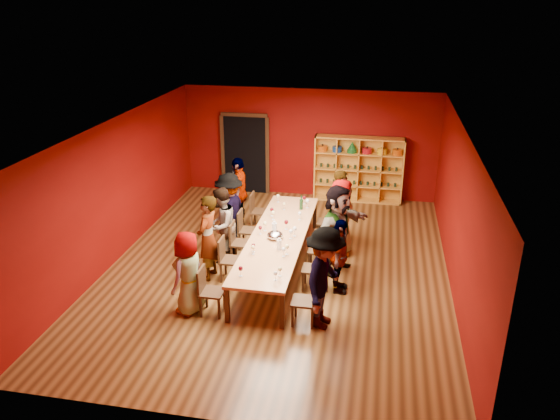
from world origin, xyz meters
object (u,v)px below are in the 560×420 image
object	(u,v)px
chair_person_left_2	(237,240)
person_left_2	(221,225)
person_right_0	(325,278)
person_right_3	(341,217)
person_left_3	(229,211)
wine_bottle	(301,204)
person_left_1	(208,238)
person_left_4	(239,193)
chair_person_left_0	(208,289)
person_left_0	(188,273)
spittoon_bowl	(275,235)
tasting_table	(278,237)
chair_person_left_3	(245,228)
chair_person_right_0	(309,298)
person_right_2	(337,229)
chair_person_right_3	(327,231)
chair_person_right_4	(330,220)
chair_person_left_1	(227,257)
person_right_1	(339,256)
shelving_unit	(358,166)
person_right_4	(342,206)
chair_person_left_4	(257,209)
chair_person_right_2	(322,248)
chair_person_right_1	(317,266)

from	to	relation	value
chair_person_left_2	person_left_2	xyz separation A→B (m)	(-0.34, -0.00, 0.33)
person_right_0	person_right_3	xyz separation A→B (m)	(0.03, 2.86, -0.06)
person_left_3	wine_bottle	size ratio (longest dim) A/B	5.25
person_left_1	person_left_4	size ratio (longest dim) A/B	1.00
chair_person_left_0	person_left_0	xyz separation A→B (m)	(-0.35, 0.00, 0.28)
spittoon_bowl	person_left_3	bearing A→B (deg)	141.51
tasting_table	chair_person_left_3	bearing A→B (deg)	138.94
chair_person_right_0	person_right_2	size ratio (longest dim) A/B	0.47
person_left_3	person_left_0	bearing A→B (deg)	6.69
tasting_table	chair_person_left_2	size ratio (longest dim) A/B	5.06
chair_person_right_3	chair_person_right_4	world-z (taller)	same
chair_person_left_1	person_left_2	distance (m)	0.92
chair_person_left_3	wine_bottle	world-z (taller)	wine_bottle
chair_person_right_4	person_right_0	bearing A→B (deg)	-85.66
chair_person_left_2	person_right_1	bearing A→B (deg)	-20.91
chair_person_left_0	person_left_2	size ratio (longest dim) A/B	0.54
chair_person_left_0	person_right_2	distance (m)	2.97
shelving_unit	person_right_4	distance (m)	2.74
tasting_table	chair_person_right_3	size ratio (longest dim) A/B	5.06
person_right_0	person_left_3	bearing A→B (deg)	52.57
person_left_1	chair_person_left_4	xyz separation A→B (m)	(0.39, 2.61, -0.39)
chair_person_right_2	wine_bottle	distance (m)	1.59
person_right_2	wine_bottle	distance (m)	1.69
person_right_0	chair_person_right_3	world-z (taller)	person_right_0
chair_person_left_2	chair_person_right_2	xyz separation A→B (m)	(1.82, -0.02, 0.00)
person_right_4	chair_person_right_0	bearing A→B (deg)	-179.27
chair_person_left_2	wine_bottle	distance (m)	1.84
chair_person_left_1	person_left_2	size ratio (longest dim) A/B	0.54
person_right_2	person_right_3	world-z (taller)	person_right_2
person_left_1	person_left_4	bearing A→B (deg)	-175.51
chair_person_left_0	chair_person_right_3	bearing A→B (deg)	57.61
person_left_3	chair_person_right_3	xyz separation A→B (m)	(2.17, 0.14, -0.38)
chair_person_left_0	person_left_0	bearing A→B (deg)	180.00
person_right_1	chair_person_left_2	bearing A→B (deg)	69.95
chair_person_right_3	spittoon_bowl	size ratio (longest dim) A/B	2.73
person_left_4	person_right_2	distance (m)	3.14
shelving_unit	person_right_4	world-z (taller)	shelving_unit
wine_bottle	spittoon_bowl	bearing A→B (deg)	-99.42
person_right_1	spittoon_bowl	world-z (taller)	person_right_1
person_left_0	person_left_3	xyz separation A→B (m)	(-0.00, 2.73, 0.09)
tasting_table	chair_person_right_1	bearing A→B (deg)	-38.95
person_right_1	person_right_3	distance (m)	1.67
shelving_unit	chair_person_left_0	distance (m)	6.69
person_right_4	chair_person_left_0	bearing A→B (deg)	154.41
chair_person_left_0	tasting_table	bearing A→B (deg)	64.87
person_right_3	wine_bottle	size ratio (longest dim) A/B	5.16
chair_person_right_1	chair_person_right_4	size ratio (longest dim) A/B	1.00
chair_person_left_4	person_left_2	bearing A→B (deg)	-100.75
person_left_3	chair_person_left_4	world-z (taller)	person_left_3
person_left_0	person_right_3	world-z (taller)	person_right_3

